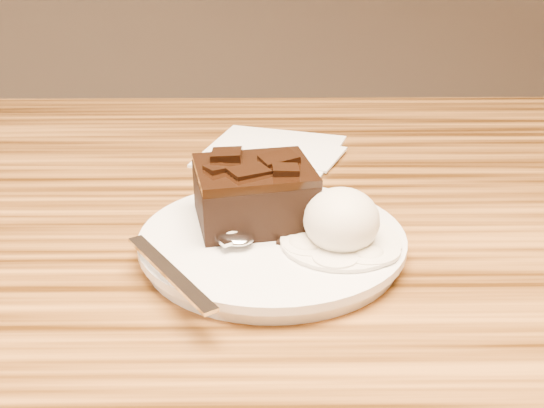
{
  "coord_description": "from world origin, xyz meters",
  "views": [
    {
      "loc": [
        0.11,
        -0.56,
        1.02
      ],
      "look_at": [
        0.12,
        -0.05,
        0.79
      ],
      "focal_mm": 45.66,
      "sensor_mm": 36.0,
      "label": 1
    }
  ],
  "objects_px": {
    "ice_cream_scoop": "(342,220)",
    "napkin": "(271,150)",
    "brownie": "(254,197)",
    "spoon": "(232,235)",
    "plate": "(272,244)"
  },
  "relations": [
    {
      "from": "brownie",
      "to": "ice_cream_scoop",
      "type": "height_order",
      "value": "ice_cream_scoop"
    },
    {
      "from": "plate",
      "to": "ice_cream_scoop",
      "type": "relative_size",
      "value": 3.41
    },
    {
      "from": "plate",
      "to": "brownie",
      "type": "bearing_deg",
      "value": 119.75
    },
    {
      "from": "plate",
      "to": "brownie",
      "type": "distance_m",
      "value": 0.04
    },
    {
      "from": "ice_cream_scoop",
      "to": "spoon",
      "type": "xyz_separation_m",
      "value": [
        -0.09,
        0.01,
        -0.02
      ]
    },
    {
      "from": "brownie",
      "to": "spoon",
      "type": "relative_size",
      "value": 0.51
    },
    {
      "from": "plate",
      "to": "napkin",
      "type": "bearing_deg",
      "value": 89.54
    },
    {
      "from": "brownie",
      "to": "ice_cream_scoop",
      "type": "bearing_deg",
      "value": -31.95
    },
    {
      "from": "plate",
      "to": "ice_cream_scoop",
      "type": "height_order",
      "value": "ice_cream_scoop"
    },
    {
      "from": "ice_cream_scoop",
      "to": "spoon",
      "type": "bearing_deg",
      "value": 175.76
    },
    {
      "from": "plate",
      "to": "ice_cream_scoop",
      "type": "distance_m",
      "value": 0.06
    },
    {
      "from": "brownie",
      "to": "ice_cream_scoop",
      "type": "relative_size",
      "value": 1.47
    },
    {
      "from": "plate",
      "to": "brownie",
      "type": "xyz_separation_m",
      "value": [
        -0.01,
        0.03,
        0.03
      ]
    },
    {
      "from": "ice_cream_scoop",
      "to": "napkin",
      "type": "bearing_deg",
      "value": 101.31
    },
    {
      "from": "spoon",
      "to": "napkin",
      "type": "distance_m",
      "value": 0.25
    }
  ]
}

